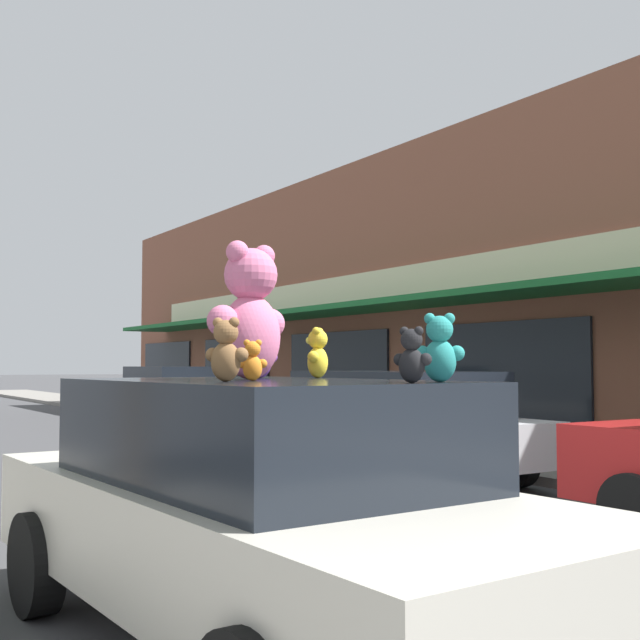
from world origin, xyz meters
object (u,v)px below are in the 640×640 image
Objects in this scene: teddy_bear_yellow at (317,354)px; parked_car_far_center at (394,421)px; teddy_bear_giant at (250,313)px; parked_car_far_right at (173,400)px; teddy_bear_black at (412,356)px; teddy_bear_brown at (226,351)px; teddy_bear_purple at (260,354)px; teddy_bear_orange at (253,361)px; teddy_bear_teal at (440,349)px; plush_art_car at (260,508)px.

teddy_bear_yellow reaches higher than parked_car_far_center.
parked_car_far_right is at bearing -129.17° from teddy_bear_giant.
teddy_bear_yellow is at bearing -132.44° from parked_car_far_center.
teddy_bear_black is 0.96m from teddy_bear_brown.
parked_car_far_center is at bearing -110.80° from teddy_bear_purple.
teddy_bear_brown reaches higher than teddy_bear_black.
teddy_bear_brown is at bearing -134.46° from parked_car_far_center.
teddy_bear_black is 14.80m from parked_car_far_right.
parked_car_far_right is at bearing -87.00° from teddy_bear_orange.
teddy_bear_purple is (0.47, 0.80, 0.05)m from teddy_bear_orange.
teddy_bear_purple is at bearing -144.27° from teddy_bear_giant.
teddy_bear_giant is at bearing -92.22° from teddy_bear_orange.
teddy_bear_brown reaches higher than teddy_bear_purple.
teddy_bear_teal is (0.62, -0.79, 0.06)m from teddy_bear_orange.
teddy_bear_black is (0.19, -1.28, -0.26)m from teddy_bear_giant.
parked_car_far_center is (5.14, 5.23, -0.85)m from teddy_bear_brown.
teddy_bear_brown is at bearing 12.16° from teddy_bear_black.
teddy_bear_teal reaches higher than teddy_bear_brown.
teddy_bear_giant is at bearing -18.41° from teddy_bear_black.
teddy_bear_giant is at bearing -34.58° from teddy_bear_teal.
teddy_bear_yellow is 1.24× the size of teddy_bear_black.
teddy_bear_yellow is 0.96× the size of teddy_bear_teal.
plush_art_car is at bearing -29.40° from teddy_bear_teal.
parked_car_far_center is 1.01× the size of parked_car_far_right.
teddy_bear_giant is at bearing 77.83° from plush_art_car.
teddy_bear_black is 0.78× the size of teddy_bear_teal.
teddy_bear_purple is at bearing -73.17° from teddy_bear_brown.
parked_car_far_right is (4.14, 12.62, -0.86)m from teddy_bear_yellow.
teddy_bear_black reaches higher than teddy_bear_orange.
teddy_bear_purple reaches higher than parked_car_far_center.
teddy_bear_teal reaches higher than teddy_bear_purple.
teddy_bear_orange is (-0.16, -0.21, 0.82)m from plush_art_car.
teddy_bear_yellow is at bearing -60.45° from teddy_bear_teal.
teddy_bear_giant reaches higher than teddy_bear_purple.
teddy_bear_purple is at bearing 59.84° from plush_art_car.
teddy_bear_purple is at bearing -109.73° from parked_car_far_right.
parked_car_far_center is at bearing -154.05° from teddy_bear_giant.
teddy_bear_purple is 13.20m from parked_car_far_right.
teddy_bear_giant reaches higher than teddy_bear_teal.
plush_art_car is at bearing -104.41° from teddy_bear_orange.
plush_art_car is 0.86m from teddy_bear_orange.
teddy_bear_giant is at bearing -110.27° from parked_car_far_right.
teddy_bear_yellow is (0.58, 0.17, -0.23)m from teddy_bear_giant.
teddy_bear_purple reaches higher than parked_car_far_right.
parked_car_far_right is (4.92, 13.20, -0.81)m from teddy_bear_orange.
teddy_bear_purple is 0.07× the size of parked_car_far_center.
teddy_bear_black is at bearing 53.89° from teddy_bear_teal.
teddy_bear_giant is 0.18× the size of parked_car_far_center.
teddy_bear_yellow is 0.07× the size of parked_car_far_right.
parked_car_far_center is at bearing -90.00° from parked_car_far_right.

